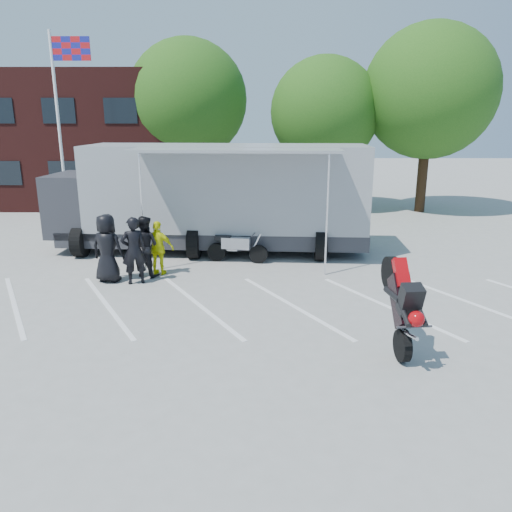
{
  "coord_description": "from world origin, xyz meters",
  "views": [
    {
      "loc": [
        1.76,
        -11.04,
        4.66
      ],
      "look_at": [
        1.66,
        1.08,
        1.3
      ],
      "focal_mm": 35.0,
      "sensor_mm": 36.0,
      "label": 1
    }
  ],
  "objects_px": {
    "flagpole": "(63,108)",
    "stunt_bike_rider": "(389,346)",
    "tree_right": "(430,92)",
    "tree_left": "(188,100)",
    "spectator_leather_c": "(145,246)",
    "tree_mid": "(325,112)",
    "spectator_leather_a": "(107,248)",
    "spectator_hivis": "(159,248)",
    "parked_motorcycle": "(238,262)",
    "spectator_leather_b": "(134,251)",
    "transporter_truck": "(215,250)"
  },
  "relations": [
    {
      "from": "parked_motorcycle",
      "to": "spectator_hivis",
      "type": "distance_m",
      "value": 2.84
    },
    {
      "from": "spectator_leather_a",
      "to": "spectator_hivis",
      "type": "height_order",
      "value": "spectator_leather_a"
    },
    {
      "from": "tree_left",
      "to": "parked_motorcycle",
      "type": "height_order",
      "value": "tree_left"
    },
    {
      "from": "tree_right",
      "to": "spectator_leather_a",
      "type": "relative_size",
      "value": 4.53
    },
    {
      "from": "tree_mid",
      "to": "tree_right",
      "type": "relative_size",
      "value": 0.84
    },
    {
      "from": "parked_motorcycle",
      "to": "spectator_leather_c",
      "type": "xyz_separation_m",
      "value": [
        -2.73,
        -1.51,
        0.93
      ]
    },
    {
      "from": "tree_mid",
      "to": "tree_right",
      "type": "distance_m",
      "value": 5.11
    },
    {
      "from": "spectator_leather_b",
      "to": "spectator_leather_c",
      "type": "xyz_separation_m",
      "value": [
        0.15,
        0.72,
        -0.06
      ]
    },
    {
      "from": "stunt_bike_rider",
      "to": "spectator_leather_c",
      "type": "distance_m",
      "value": 7.93
    },
    {
      "from": "parked_motorcycle",
      "to": "spectator_leather_c",
      "type": "bearing_deg",
      "value": 128.45
    },
    {
      "from": "flagpole",
      "to": "spectator_leather_c",
      "type": "height_order",
      "value": "flagpole"
    },
    {
      "from": "spectator_hivis",
      "to": "spectator_leather_c",
      "type": "bearing_deg",
      "value": 30.17
    },
    {
      "from": "flagpole",
      "to": "spectator_leather_a",
      "type": "distance_m",
      "value": 8.87
    },
    {
      "from": "spectator_leather_a",
      "to": "spectator_leather_b",
      "type": "bearing_deg",
      "value": -176.8
    },
    {
      "from": "tree_right",
      "to": "spectator_leather_b",
      "type": "relative_size",
      "value": 4.63
    },
    {
      "from": "spectator_leather_b",
      "to": "tree_right",
      "type": "bearing_deg",
      "value": -156.55
    },
    {
      "from": "tree_mid",
      "to": "flagpole",
      "type": "bearing_deg",
      "value": -156.03
    },
    {
      "from": "parked_motorcycle",
      "to": "stunt_bike_rider",
      "type": "bearing_deg",
      "value": -141.74
    },
    {
      "from": "parked_motorcycle",
      "to": "stunt_bike_rider",
      "type": "height_order",
      "value": "stunt_bike_rider"
    },
    {
      "from": "tree_right",
      "to": "parked_motorcycle",
      "type": "distance_m",
      "value": 14.34
    },
    {
      "from": "parked_motorcycle",
      "to": "spectator_leather_b",
      "type": "height_order",
      "value": "spectator_leather_b"
    },
    {
      "from": "tree_mid",
      "to": "spectator_leather_a",
      "type": "bearing_deg",
      "value": -122.53
    },
    {
      "from": "tree_right",
      "to": "stunt_bike_rider",
      "type": "relative_size",
      "value": 4.23
    },
    {
      "from": "flagpole",
      "to": "stunt_bike_rider",
      "type": "xyz_separation_m",
      "value": [
        10.74,
        -11.34,
        -5.05
      ]
    },
    {
      "from": "flagpole",
      "to": "parked_motorcycle",
      "type": "bearing_deg",
      "value": -34.55
    },
    {
      "from": "parked_motorcycle",
      "to": "spectator_hivis",
      "type": "height_order",
      "value": "spectator_hivis"
    },
    {
      "from": "tree_mid",
      "to": "transporter_truck",
      "type": "bearing_deg",
      "value": -120.14
    },
    {
      "from": "stunt_bike_rider",
      "to": "transporter_truck",
      "type": "bearing_deg",
      "value": 113.51
    },
    {
      "from": "parked_motorcycle",
      "to": "spectator_leather_a",
      "type": "height_order",
      "value": "spectator_leather_a"
    },
    {
      "from": "tree_right",
      "to": "spectator_leather_a",
      "type": "xyz_separation_m",
      "value": [
        -12.68,
        -11.55,
        -4.87
      ]
    },
    {
      "from": "spectator_leather_a",
      "to": "spectator_leather_c",
      "type": "relative_size",
      "value": 1.08
    },
    {
      "from": "tree_mid",
      "to": "spectator_leather_a",
      "type": "relative_size",
      "value": 3.81
    },
    {
      "from": "tree_mid",
      "to": "spectator_hivis",
      "type": "height_order",
      "value": "tree_mid"
    },
    {
      "from": "spectator_leather_c",
      "to": "tree_left",
      "type": "bearing_deg",
      "value": -67.55
    },
    {
      "from": "tree_right",
      "to": "spectator_leather_b",
      "type": "xyz_separation_m",
      "value": [
        -11.87,
        -11.73,
        -4.89
      ]
    },
    {
      "from": "spectator_leather_c",
      "to": "spectator_hivis",
      "type": "bearing_deg",
      "value": -139.28
    },
    {
      "from": "transporter_truck",
      "to": "parked_motorcycle",
      "type": "bearing_deg",
      "value": -57.01
    },
    {
      "from": "tree_right",
      "to": "spectator_hivis",
      "type": "xyz_separation_m",
      "value": [
        -11.33,
        -10.87,
        -5.04
      ]
    },
    {
      "from": "tree_mid",
      "to": "spectator_leather_b",
      "type": "bearing_deg",
      "value": -119.32
    },
    {
      "from": "tree_right",
      "to": "tree_left",
      "type": "bearing_deg",
      "value": 172.87
    },
    {
      "from": "transporter_truck",
      "to": "stunt_bike_rider",
      "type": "xyz_separation_m",
      "value": [
        4.4,
        -7.91,
        0.0
      ]
    },
    {
      "from": "tree_left",
      "to": "transporter_truck",
      "type": "relative_size",
      "value": 0.73
    },
    {
      "from": "tree_left",
      "to": "stunt_bike_rider",
      "type": "xyz_separation_m",
      "value": [
        6.5,
        -17.34,
        -5.57
      ]
    },
    {
      "from": "flagpole",
      "to": "tree_left",
      "type": "xyz_separation_m",
      "value": [
        4.24,
        6.0,
        0.51
      ]
    },
    {
      "from": "tree_right",
      "to": "spectator_leather_a",
      "type": "distance_m",
      "value": 17.83
    },
    {
      "from": "tree_left",
      "to": "spectator_leather_b",
      "type": "distance_m",
      "value": 14.0
    },
    {
      "from": "spectator_leather_c",
      "to": "tree_mid",
      "type": "bearing_deg",
      "value": -99.12
    },
    {
      "from": "tree_mid",
      "to": "spectator_leather_a",
      "type": "distance_m",
      "value": 14.82
    },
    {
      "from": "flagpole",
      "to": "stunt_bike_rider",
      "type": "bearing_deg",
      "value": -46.56
    },
    {
      "from": "spectator_leather_c",
      "to": "transporter_truck",
      "type": "bearing_deg",
      "value": -99.51
    }
  ]
}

